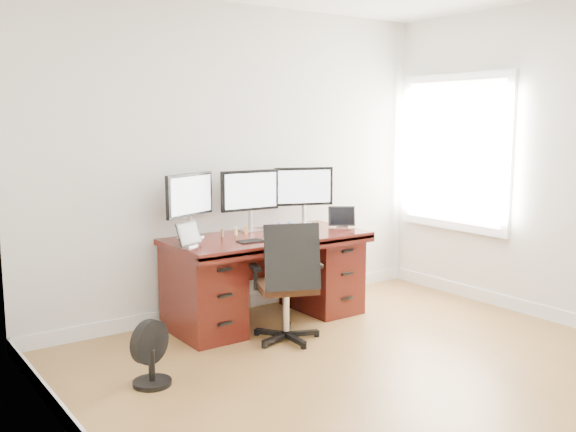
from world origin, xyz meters
TOP-DOWN VIEW (x-y plane):
  - ground at (0.00, 0.00)m, footprint 4.50×4.50m
  - back_wall at (0.00, 2.25)m, footprint 4.00×0.10m
  - desk at (0.00, 1.83)m, footprint 1.70×0.80m
  - office_chair at (-0.16, 1.29)m, footprint 0.65×0.65m
  - floor_fan at (-1.35, 1.12)m, footprint 0.30×0.25m
  - monitor_left at (-0.58, 2.07)m, footprint 0.52×0.26m
  - monitor_center at (-0.00, 2.07)m, footprint 0.55×0.15m
  - monitor_right at (0.58, 2.07)m, footprint 0.53×0.23m
  - tablet_left at (-0.75, 1.75)m, footprint 0.25×0.16m
  - tablet_right at (0.78, 1.75)m, footprint 0.24×0.19m
  - keyboard at (-0.01, 1.60)m, footprint 0.27×0.15m
  - trackpad at (0.23, 1.61)m, footprint 0.17×0.17m
  - drawing_tablet at (-0.27, 1.63)m, footprint 0.20×0.13m
  - phone at (0.04, 1.74)m, footprint 0.15×0.11m
  - figurine_brown at (-0.35, 1.95)m, footprint 0.03×0.03m
  - figurine_yellow at (-0.22, 1.95)m, footprint 0.03×0.03m
  - figurine_orange at (-0.12, 1.95)m, footprint 0.03×0.03m
  - figurine_pink at (0.15, 1.95)m, footprint 0.03×0.03m
  - figurine_purple at (0.22, 1.95)m, footprint 0.03×0.03m
  - figurine_blue at (0.33, 1.95)m, footprint 0.03×0.03m

SIDE VIEW (x-z plane):
  - ground at x=0.00m, z-range 0.00..0.00m
  - floor_fan at x=-1.35m, z-range -0.01..0.43m
  - office_chair at x=-0.16m, z-range -0.16..0.79m
  - desk at x=0.00m, z-range 0.03..0.78m
  - trackpad at x=0.23m, z-range 0.75..0.76m
  - drawing_tablet at x=-0.27m, z-range 0.75..0.76m
  - phone at x=0.04m, z-range 0.75..0.76m
  - keyboard at x=-0.01m, z-range 0.75..0.76m
  - figurine_brown at x=-0.35m, z-range 0.75..0.83m
  - figurine_yellow at x=-0.22m, z-range 0.75..0.83m
  - figurine_orange at x=-0.12m, z-range 0.75..0.83m
  - figurine_pink at x=0.15m, z-range 0.75..0.83m
  - figurine_purple at x=0.22m, z-range 0.75..0.83m
  - figurine_blue at x=0.33m, z-range 0.75..0.83m
  - tablet_left at x=-0.75m, z-range 0.74..0.93m
  - tablet_right at x=0.78m, z-range 0.74..0.93m
  - monitor_left at x=-0.58m, z-range 0.82..1.35m
  - monitor_center at x=0.00m, z-range 0.82..1.35m
  - monitor_right at x=0.58m, z-range 0.82..1.35m
  - back_wall at x=0.00m, z-range 0.00..2.70m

